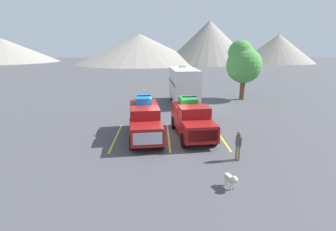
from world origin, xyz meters
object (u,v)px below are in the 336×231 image
Objects in this scene: camper_trailer_a at (184,84)px; dog at (232,179)px; person_a at (238,144)px; pickup_truck_b at (192,118)px; pickup_truck_a at (145,119)px.

camper_trailer_a is 17.38m from dog.
person_a is at bearing 69.01° from dog.
pickup_truck_b is 7.12m from dog.
person_a is at bearing -83.78° from camper_trailer_a.
pickup_truck_b is 10.31m from camper_trailer_a.
pickup_truck_b is at bearing 2.45° from pickup_truck_a.
pickup_truck_b is at bearing 96.94° from dog.
pickup_truck_b is at bearing -92.23° from camper_trailer_a.
person_a reaches higher than dog.
dog is at bearing -83.06° from pickup_truck_b.
dog is (-1.11, -2.90, -0.47)m from person_a.
camper_trailer_a reaches higher than dog.
pickup_truck_b is 4.58m from person_a.
pickup_truck_a is 1.04× the size of pickup_truck_b.
pickup_truck_b is 0.75× the size of camper_trailer_a.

